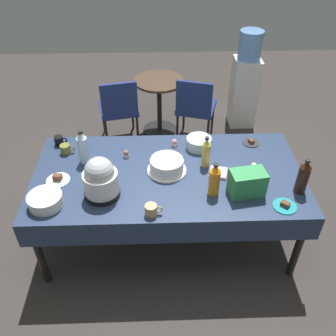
{
  "coord_description": "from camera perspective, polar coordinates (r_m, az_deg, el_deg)",
  "views": [
    {
      "loc": [
        -0.07,
        -2.29,
        2.66
      ],
      "look_at": [
        0.0,
        0.0,
        0.8
      ],
      "focal_mm": 39.04,
      "sensor_mm": 36.0,
      "label": 1
    }
  ],
  "objects": [
    {
      "name": "ground",
      "position": [
        3.51,
        -0.0,
        -10.21
      ],
      "size": [
        9.0,
        9.0,
        0.0
      ],
      "primitive_type": "plane",
      "color": "#383330"
    },
    {
      "name": "potluck_table",
      "position": [
        3.02,
        -0.0,
        -1.65
      ],
      "size": [
        2.2,
        1.1,
        0.75
      ],
      "color": "navy",
      "rests_on": "ground"
    },
    {
      "name": "frosted_layer_cake",
      "position": [
        2.97,
        -0.2,
        0.4
      ],
      "size": [
        0.32,
        0.32,
        0.12
      ],
      "color": "silver",
      "rests_on": "potluck_table"
    },
    {
      "name": "slow_cooker",
      "position": [
        2.73,
        -10.5,
        -1.7
      ],
      "size": [
        0.27,
        0.27,
        0.34
      ],
      "color": "black",
      "rests_on": "potluck_table"
    },
    {
      "name": "glass_salad_bowl",
      "position": [
        3.25,
        4.83,
        3.94
      ],
      "size": [
        0.22,
        0.22,
        0.1
      ],
      "primitive_type": "cylinder",
      "color": "#B2C6BC",
      "rests_on": "potluck_table"
    },
    {
      "name": "ceramic_snack_bowl",
      "position": [
        2.82,
        -18.6,
        -4.8
      ],
      "size": [
        0.25,
        0.25,
        0.09
      ],
      "primitive_type": "cylinder",
      "color": "silver",
      "rests_on": "potluck_table"
    },
    {
      "name": "dessert_plate_teal",
      "position": [
        2.82,
        17.78,
        -5.61
      ],
      "size": [
        0.17,
        0.17,
        0.04
      ],
      "color": "teal",
      "rests_on": "potluck_table"
    },
    {
      "name": "dessert_plate_white",
      "position": [
        3.03,
        -16.8,
        -1.68
      ],
      "size": [
        0.19,
        0.19,
        0.06
      ],
      "color": "white",
      "rests_on": "potluck_table"
    },
    {
      "name": "dessert_plate_charcoal",
      "position": [
        3.39,
        12.83,
        3.92
      ],
      "size": [
        0.15,
        0.15,
        0.04
      ],
      "color": "#2D2D33",
      "rests_on": "potluck_table"
    },
    {
      "name": "cupcake_mint",
      "position": [
        3.07,
        13.22,
        0.22
      ],
      "size": [
        0.05,
        0.05,
        0.07
      ],
      "color": "beige",
      "rests_on": "potluck_table"
    },
    {
      "name": "cupcake_rose",
      "position": [
        3.15,
        -6.55,
        2.22
      ],
      "size": [
        0.05,
        0.05,
        0.07
      ],
      "color": "beige",
      "rests_on": "potluck_table"
    },
    {
      "name": "cupcake_lemon",
      "position": [
        3.27,
        1.01,
        3.96
      ],
      "size": [
        0.05,
        0.05,
        0.07
      ],
      "color": "beige",
      "rests_on": "potluck_table"
    },
    {
      "name": "soda_bottle_water",
      "position": [
        3.1,
        -13.13,
        3.1
      ],
      "size": [
        0.09,
        0.09,
        0.3
      ],
      "color": "silver",
      "rests_on": "potluck_table"
    },
    {
      "name": "soda_bottle_cola",
      "position": [
        2.9,
        20.34,
        -1.34
      ],
      "size": [
        0.09,
        0.09,
        0.3
      ],
      "color": "#33190F",
      "rests_on": "potluck_table"
    },
    {
      "name": "soda_bottle_orange_juice",
      "position": [
        2.73,
        7.25,
        -1.89
      ],
      "size": [
        0.08,
        0.08,
        0.28
      ],
      "color": "orange",
      "rests_on": "potluck_table"
    },
    {
      "name": "soda_bottle_ginger_ale",
      "position": [
        3.0,
        5.94,
        2.39
      ],
      "size": [
        0.07,
        0.07,
        0.28
      ],
      "color": "gold",
      "rests_on": "potluck_table"
    },
    {
      "name": "coffee_mug_olive",
      "position": [
        3.3,
        -15.68,
        2.88
      ],
      "size": [
        0.12,
        0.09,
        0.08
      ],
      "color": "olive",
      "rests_on": "potluck_table"
    },
    {
      "name": "coffee_mug_tan",
      "position": [
        2.61,
        -2.61,
        -6.57
      ],
      "size": [
        0.13,
        0.09,
        0.09
      ],
      "color": "tan",
      "rests_on": "potluck_table"
    },
    {
      "name": "coffee_mug_black",
      "position": [
        3.42,
        -16.64,
        4.11
      ],
      "size": [
        0.12,
        0.08,
        0.08
      ],
      "color": "black",
      "rests_on": "potluck_table"
    },
    {
      "name": "soda_carton",
      "position": [
        2.8,
        12.26,
        -2.28
      ],
      "size": [
        0.28,
        0.2,
        0.2
      ],
      "primitive_type": "cube",
      "rotation": [
        0.0,
        0.0,
        0.16
      ],
      "color": "#338C4C",
      "rests_on": "potluck_table"
    },
    {
      "name": "paper_napkin_stack",
      "position": [
        2.99,
        7.85,
        -0.72
      ],
      "size": [
        0.17,
        0.17,
        0.02
      ],
      "primitive_type": "cube",
      "rotation": [
        0.0,
        0.0,
        -0.26
      ],
      "color": "pink",
      "rests_on": "potluck_table"
    },
    {
      "name": "maroon_chair_left",
      "position": [
        4.45,
        -7.68,
        9.49
      ],
      "size": [
        0.52,
        0.52,
        0.85
      ],
      "color": "navy",
      "rests_on": "ground"
    },
    {
      "name": "maroon_chair_right",
      "position": [
        4.45,
        4.29,
        9.74
      ],
      "size": [
        0.54,
        0.54,
        0.85
      ],
      "color": "navy",
      "rests_on": "ground"
    },
    {
      "name": "round_cafe_table",
      "position": [
        4.61,
        -1.37,
        11.1
      ],
      "size": [
        0.6,
        0.6,
        0.72
      ],
      "color": "#473323",
      "rests_on": "ground"
    },
    {
      "name": "water_cooler",
      "position": [
        4.85,
        11.95,
        12.92
      ],
      "size": [
        0.32,
        0.32,
        1.24
      ],
      "color": "silver",
      "rests_on": "ground"
    }
  ]
}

